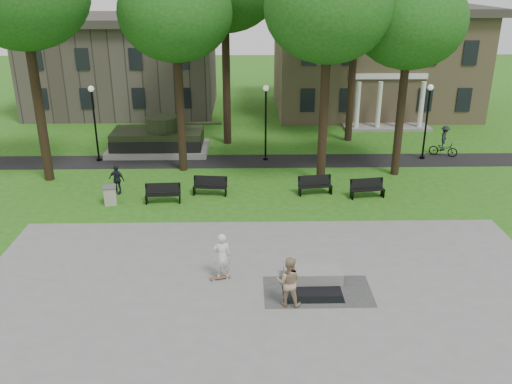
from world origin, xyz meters
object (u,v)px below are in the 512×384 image
concrete_block (313,274)px  park_bench_0 (163,193)px  cyclist (444,144)px  skateboarder (222,256)px  friend_watching (289,282)px  trash_bin (110,195)px

concrete_block → park_bench_0: 10.36m
concrete_block → cyclist: bearing=56.0°
skateboarder → friend_watching: (2.40, -1.86, -0.01)m
trash_bin → skateboarder: bearing=-51.1°
friend_watching → trash_bin: friend_watching is taller
skateboarder → trash_bin: (-5.99, 7.41, -0.48)m
cyclist → friend_watching: bearing=170.0°
friend_watching → cyclist: size_ratio=0.94×
skateboarder → cyclist: size_ratio=0.94×
concrete_block → friend_watching: friend_watching is taller
trash_bin → park_bench_0: bearing=4.0°
cyclist → park_bench_0: cyclist is taller
skateboarder → cyclist: cyclist is taller
concrete_block → friend_watching: (-1.07, -1.65, 0.71)m
skateboarder → park_bench_0: (-3.32, 7.60, -0.44)m
friend_watching → cyclist: cyclist is taller
skateboarder → trash_bin: 9.54m
friend_watching → park_bench_0: friend_watching is taller
concrete_block → trash_bin: size_ratio=2.29×
cyclist → skateboarder: bearing=161.4°
concrete_block → cyclist: cyclist is taller
skateboarder → cyclist: 20.26m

